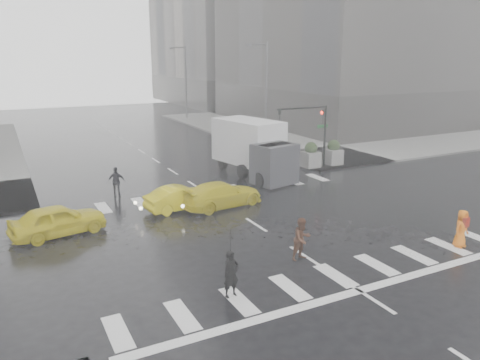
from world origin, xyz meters
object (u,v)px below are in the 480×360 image
taxi_mid (181,198)px  box_truck (255,147)px  pedestrian_orange (461,228)px  taxi_front (58,220)px  traffic_signal_pole (314,124)px  pedestrian_brown (302,239)px

taxi_mid → box_truck: 8.24m
pedestrian_orange → taxi_mid: size_ratio=0.42×
pedestrian_orange → taxi_front: pedestrian_orange is taller
taxi_mid → box_truck: box_truck is taller
pedestrian_orange → taxi_mid: bearing=123.0°
pedestrian_orange → box_truck: 14.69m
taxi_front → box_truck: 14.15m
traffic_signal_pole → pedestrian_orange: traffic_signal_pole is taller
pedestrian_orange → taxi_front: size_ratio=0.39×
traffic_signal_pole → box_truck: bearing=176.6°
traffic_signal_pole → taxi_front: traffic_signal_pole is taller
pedestrian_brown → pedestrian_orange: pedestrian_brown is taller
taxi_front → traffic_signal_pole: bearing=-84.8°
pedestrian_orange → taxi_mid: 13.38m
taxi_mid → box_truck: (6.84, 4.39, 1.33)m
box_truck → pedestrian_orange: bearing=-94.0°
traffic_signal_pole → pedestrian_brown: 15.56m
pedestrian_orange → pedestrian_brown: bearing=155.5°
taxi_mid → pedestrian_orange: bearing=-147.0°
taxi_front → box_truck: size_ratio=0.60×
traffic_signal_pole → pedestrian_brown: (-9.31, -12.24, -2.35)m
pedestrian_brown → box_truck: box_truck is taller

